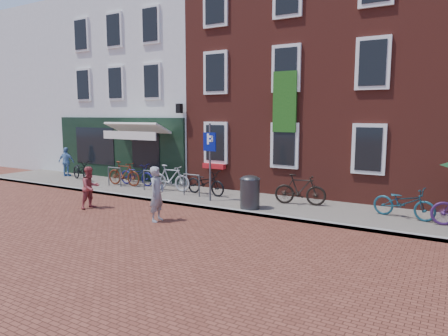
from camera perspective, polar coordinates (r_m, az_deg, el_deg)
The scene contains 18 objects.
ground at distance 14.65m, azimuth -8.91°, elevation -4.90°, with size 80.00×80.00×0.00m, color brown.
sidewalk at distance 15.25m, azimuth -2.41°, elevation -4.12°, with size 24.00×3.00×0.10m, color slate.
building_stucco at distance 22.94m, azimuth -7.73°, elevation 10.93°, with size 8.00×8.00×9.00m, color silver.
building_brick_mid at distance 19.48m, azimuth 9.11°, elevation 12.98°, with size 6.00×8.00×10.00m, color maroon.
building_brick_right at distance 18.17m, azimuth 27.48°, elevation 12.62°, with size 6.00×8.00×10.00m, color maroon.
filler_left at distance 28.18m, azimuth -20.01°, elevation 9.92°, with size 7.00×8.00×9.00m, color silver.
litter_bin at distance 13.12m, azimuth 3.69°, elevation -3.16°, with size 0.64×0.64×1.17m.
parking_sign at distance 14.09m, azimuth -2.02°, elevation 2.23°, with size 0.50×0.08×2.74m.
woman at distance 12.04m, azimuth -9.49°, elevation -3.66°, with size 0.60×0.39×1.64m, color gray.
boy at distance 14.26m, azimuth -18.43°, elevation -2.64°, with size 0.69×0.54×1.42m, color #A13F41.
cafe_person at distance 21.38m, azimuth -21.44°, elevation 0.82°, with size 0.84×0.35×1.43m, color #6C9ACB.
bicycle_0 at distance 19.89m, azimuth -19.60°, elevation -0.28°, with size 0.62×1.79×0.94m, color black.
bicycle_1 at distance 17.82m, azimuth -14.02°, elevation -0.77°, with size 0.49×1.73×1.04m, color #521F0F.
bicycle_2 at distance 17.81m, azimuth -12.29°, elevation -0.89°, with size 0.62×1.79×0.94m, color navy.
bicycle_3 at distance 16.25m, azimuth -7.58°, elevation -1.41°, with size 0.49×1.73×1.04m, color #A6A6A9.
bicycle_4 at distance 15.35m, azimuth -2.62°, elevation -2.07°, with size 0.62×1.79×0.94m, color black.
bicycle_5 at distance 13.88m, azimuth 10.74°, elevation -3.02°, with size 0.49×1.73×1.04m, color black.
bicycle_6 at distance 13.05m, azimuth 24.14°, elevation -4.48°, with size 0.62×1.79×0.94m, color #153F4F.
Camera 1 is at (9.10, -11.04, 3.16)m, focal length 32.25 mm.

